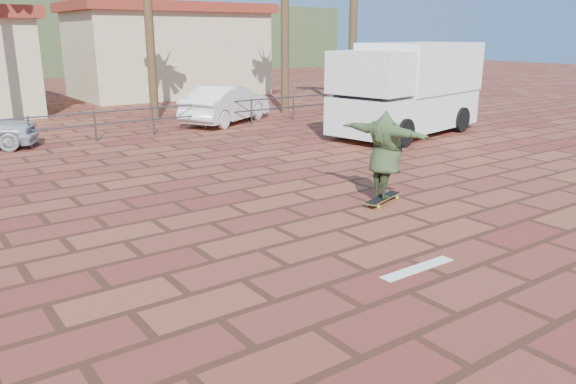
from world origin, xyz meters
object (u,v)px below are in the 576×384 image
object	(u,v)px
car_white	(226,104)
skateboarder	(385,155)
campervan	(408,87)
longboard	(383,198)

from	to	relation	value
car_white	skateboarder	bearing A→B (deg)	137.02
skateboarder	campervan	size ratio (longest dim) A/B	0.35
campervan	car_white	distance (m)	7.11
longboard	campervan	xyz separation A→B (m)	(6.60, 5.52, 1.54)
campervan	longboard	bearing A→B (deg)	-151.22
skateboarder	campervan	world-z (taller)	campervan
skateboarder	longboard	bearing A→B (deg)	-5.00
longboard	car_white	world-z (taller)	car_white
campervan	car_white	xyz separation A→B (m)	(-3.85, 5.91, -0.90)
longboard	campervan	size ratio (longest dim) A/B	0.19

